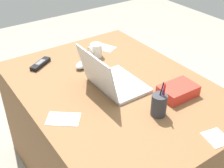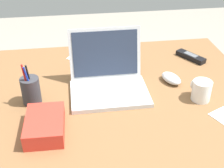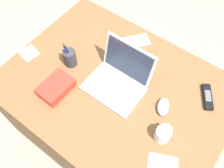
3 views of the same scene
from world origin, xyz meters
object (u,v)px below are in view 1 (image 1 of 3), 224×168
(computer_mouse, at_px, (82,65))
(snack_bag, at_px, (178,91))
(pen_holder, at_px, (159,105))
(laptop, at_px, (111,80))
(coffee_mug_white, at_px, (96,50))
(cordless_phone, at_px, (40,64))

(computer_mouse, height_order, snack_bag, snack_bag)
(snack_bag, bearing_deg, pen_holder, 107.54)
(pen_holder, relative_size, snack_bag, 0.93)
(laptop, height_order, computer_mouse, laptop)
(computer_mouse, distance_m, snack_bag, 0.60)
(laptop, distance_m, snack_bag, 0.36)
(coffee_mug_white, height_order, cordless_phone, coffee_mug_white)
(computer_mouse, relative_size, snack_bag, 0.57)
(laptop, relative_size, coffee_mug_white, 3.64)
(pen_holder, bearing_deg, snack_bag, -72.46)
(computer_mouse, relative_size, pen_holder, 0.60)
(pen_holder, bearing_deg, laptop, 9.10)
(computer_mouse, height_order, coffee_mug_white, coffee_mug_white)
(snack_bag, bearing_deg, coffee_mug_white, 10.71)
(snack_bag, bearing_deg, cordless_phone, 33.20)
(laptop, xyz_separation_m, pen_holder, (-0.32, -0.05, 0.01))
(laptop, relative_size, computer_mouse, 2.95)
(laptop, xyz_separation_m, cordless_phone, (0.45, 0.22, -0.04))
(coffee_mug_white, bearing_deg, cordless_phone, 75.71)
(cordless_phone, relative_size, pen_holder, 0.88)
(coffee_mug_white, relative_size, pen_holder, 0.49)
(cordless_phone, xyz_separation_m, snack_bag, (-0.71, -0.46, 0.02))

